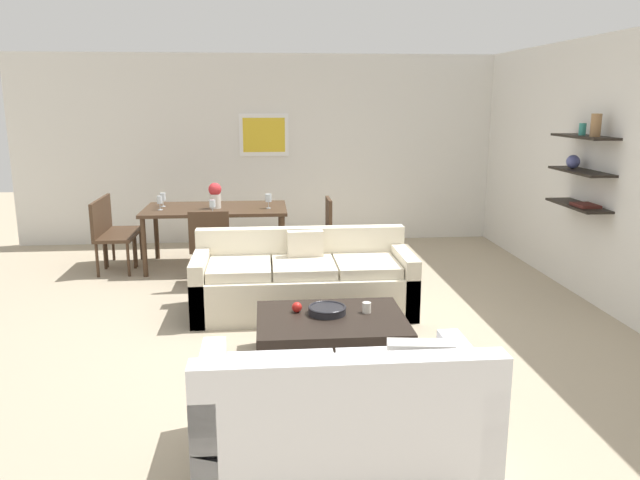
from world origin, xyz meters
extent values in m
plane|color=tan|center=(0.00, 0.00, 0.00)|extent=(18.00, 18.00, 0.00)
cube|color=silver|center=(0.30, 3.53, 1.35)|extent=(8.40, 0.06, 2.70)
cube|color=white|center=(-0.34, 3.48, 1.57)|extent=(0.71, 0.02, 0.61)
cube|color=gold|center=(-0.34, 3.47, 1.57)|extent=(0.60, 0.01, 0.48)
cube|color=silver|center=(3.03, 0.60, 1.35)|extent=(0.06, 8.20, 2.70)
cube|color=black|center=(2.86, 0.47, 1.70)|extent=(0.28, 0.90, 0.02)
cube|color=black|center=(2.86, 0.47, 1.35)|extent=(0.28, 0.90, 0.02)
cube|color=black|center=(2.86, 0.47, 1.00)|extent=(0.28, 0.90, 0.02)
cylinder|color=olive|center=(2.86, 0.27, 1.82)|extent=(0.10, 0.10, 0.22)
sphere|color=#4C518C|center=(2.86, 0.65, 1.43)|extent=(0.14, 0.14, 0.14)
cylinder|color=teal|center=(2.86, 0.52, 1.77)|extent=(0.07, 0.07, 0.12)
cube|color=#4C1E19|center=(2.86, 0.32, 1.03)|extent=(0.20, 0.28, 0.03)
cube|color=beige|center=(0.01, 0.30, 0.21)|extent=(2.14, 0.90, 0.42)
cube|color=beige|center=(0.01, 0.67, 0.60)|extent=(2.14, 0.16, 0.36)
cube|color=beige|center=(-0.99, 0.30, 0.30)|extent=(0.14, 0.90, 0.60)
cube|color=beige|center=(1.01, 0.30, 0.30)|extent=(0.14, 0.90, 0.60)
cube|color=beige|center=(-0.61, 0.26, 0.47)|extent=(0.60, 0.70, 0.10)
cube|color=beige|center=(0.01, 0.26, 0.47)|extent=(0.60, 0.70, 0.10)
cube|color=beige|center=(0.63, 0.26, 0.47)|extent=(0.60, 0.70, 0.10)
cube|color=beige|center=(0.05, 0.49, 0.60)|extent=(0.36, 0.13, 0.36)
cube|color=white|center=(0.07, -2.28, 0.21)|extent=(1.65, 0.90, 0.42)
cube|color=white|center=(0.07, -2.65, 0.60)|extent=(1.65, 0.16, 0.36)
cube|color=white|center=(0.82, -2.28, 0.30)|extent=(0.14, 0.90, 0.60)
cube|color=white|center=(-0.69, -2.28, 0.30)|extent=(0.14, 0.90, 0.60)
cube|color=white|center=(0.41, -2.24, 0.47)|extent=(0.66, 0.70, 0.10)
cube|color=white|center=(-0.27, -2.24, 0.47)|extent=(0.66, 0.70, 0.10)
cube|color=white|center=(0.48, -2.47, 0.60)|extent=(0.37, 0.17, 0.36)
cube|color=black|center=(0.15, -0.93, 0.19)|extent=(1.18, 0.91, 0.38)
cylinder|color=black|center=(0.13, -0.86, 0.41)|extent=(0.30, 0.30, 0.05)
torus|color=black|center=(0.13, -0.86, 0.43)|extent=(0.31, 0.31, 0.02)
cylinder|color=silver|center=(0.45, -0.85, 0.42)|extent=(0.07, 0.07, 0.09)
sphere|color=red|center=(-0.11, -0.79, 0.42)|extent=(0.08, 0.08, 0.08)
cube|color=#422D1E|center=(-0.97, 2.14, 0.73)|extent=(1.76, 0.98, 0.04)
cylinder|color=#422D1E|center=(-1.78, 1.71, 0.35)|extent=(0.06, 0.06, 0.71)
cylinder|color=#422D1E|center=(-0.15, 1.71, 0.35)|extent=(0.06, 0.06, 0.71)
cylinder|color=#422D1E|center=(-1.78, 2.57, 0.35)|extent=(0.06, 0.06, 0.71)
cylinder|color=#422D1E|center=(-0.15, 2.57, 0.35)|extent=(0.06, 0.06, 0.71)
cube|color=#422D1E|center=(-2.16, 1.92, 0.43)|extent=(0.44, 0.44, 0.04)
cube|color=#422D1E|center=(-2.36, 1.92, 0.67)|extent=(0.04, 0.44, 0.43)
cylinder|color=#422D1E|center=(-1.98, 1.74, 0.21)|extent=(0.04, 0.04, 0.41)
cylinder|color=#422D1E|center=(-1.98, 2.10, 0.21)|extent=(0.04, 0.04, 0.41)
cylinder|color=#422D1E|center=(-2.34, 1.74, 0.21)|extent=(0.04, 0.04, 0.41)
cylinder|color=#422D1E|center=(-2.34, 2.10, 0.21)|extent=(0.04, 0.04, 0.41)
cube|color=#422D1E|center=(-0.97, 1.33, 0.43)|extent=(0.44, 0.44, 0.04)
cube|color=#422D1E|center=(-0.97, 1.13, 0.67)|extent=(0.44, 0.04, 0.43)
cylinder|color=#422D1E|center=(-0.79, 1.51, 0.21)|extent=(0.04, 0.04, 0.41)
cylinder|color=#422D1E|center=(-1.15, 1.51, 0.21)|extent=(0.04, 0.04, 0.41)
cylinder|color=#422D1E|center=(-0.79, 1.15, 0.21)|extent=(0.04, 0.04, 0.41)
cylinder|color=#422D1E|center=(-1.15, 1.15, 0.21)|extent=(0.04, 0.04, 0.41)
cube|color=#422D1E|center=(0.23, 1.92, 0.43)|extent=(0.44, 0.44, 0.04)
cube|color=#422D1E|center=(0.43, 1.92, 0.67)|extent=(0.04, 0.44, 0.43)
cylinder|color=#422D1E|center=(0.05, 2.10, 0.21)|extent=(0.04, 0.04, 0.41)
cylinder|color=#422D1E|center=(0.05, 1.74, 0.21)|extent=(0.04, 0.04, 0.41)
cylinder|color=#422D1E|center=(0.41, 2.10, 0.21)|extent=(0.04, 0.04, 0.41)
cylinder|color=#422D1E|center=(0.41, 1.74, 0.21)|extent=(0.04, 0.04, 0.41)
cube|color=#422D1E|center=(-2.16, 2.36, 0.43)|extent=(0.44, 0.44, 0.04)
cube|color=#422D1E|center=(-2.36, 2.36, 0.67)|extent=(0.04, 0.44, 0.43)
cylinder|color=#422D1E|center=(-1.98, 2.18, 0.21)|extent=(0.04, 0.04, 0.41)
cylinder|color=#422D1E|center=(-1.98, 2.54, 0.21)|extent=(0.04, 0.04, 0.41)
cylinder|color=#422D1E|center=(-2.34, 2.18, 0.21)|extent=(0.04, 0.04, 0.41)
cylinder|color=#422D1E|center=(-2.34, 2.54, 0.21)|extent=(0.04, 0.04, 0.41)
cylinder|color=silver|center=(-1.63, 2.26, 0.75)|extent=(0.06, 0.06, 0.01)
cylinder|color=silver|center=(-1.63, 2.26, 0.79)|extent=(0.01, 0.01, 0.07)
cylinder|color=silver|center=(-1.63, 2.26, 0.88)|extent=(0.07, 0.07, 0.09)
cylinder|color=silver|center=(-0.31, 2.02, 0.75)|extent=(0.06, 0.06, 0.01)
cylinder|color=silver|center=(-0.31, 2.02, 0.79)|extent=(0.01, 0.01, 0.08)
cylinder|color=silver|center=(-0.31, 2.02, 0.88)|extent=(0.08, 0.08, 0.10)
cylinder|color=silver|center=(-1.63, 2.02, 0.75)|extent=(0.06, 0.06, 0.01)
cylinder|color=silver|center=(-1.63, 2.02, 0.79)|extent=(0.01, 0.01, 0.07)
cylinder|color=silver|center=(-1.63, 2.02, 0.88)|extent=(0.06, 0.06, 0.09)
cylinder|color=silver|center=(-0.97, 1.71, 0.75)|extent=(0.06, 0.06, 0.01)
cylinder|color=silver|center=(-0.97, 1.71, 0.79)|extent=(0.01, 0.01, 0.07)
cylinder|color=silver|center=(-0.97, 1.71, 0.87)|extent=(0.07, 0.07, 0.08)
cylinder|color=silver|center=(-0.96, 2.09, 0.84)|extent=(0.14, 0.14, 0.18)
sphere|color=red|center=(-0.96, 2.09, 0.99)|extent=(0.16, 0.16, 0.16)
camera|label=1|loc=(-0.35, -5.56, 2.07)|focal=34.78mm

